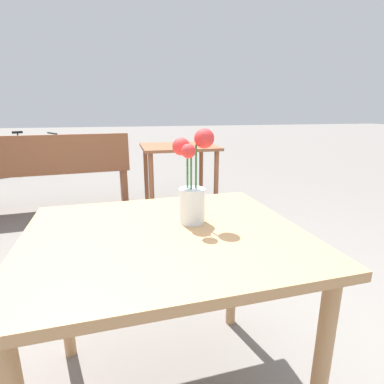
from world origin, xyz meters
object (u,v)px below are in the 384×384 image
(bench_middle, at_px, (46,170))
(table_back, at_px, (179,156))
(table_front, at_px, (166,258))
(bicycle, at_px, (31,153))
(flower_vase, at_px, (192,189))

(bench_middle, relative_size, table_back, 2.20)
(table_front, xyz_separation_m, table_back, (0.50, 2.35, -0.00))
(table_back, distance_m, bicycle, 3.52)
(table_front, height_order, bicycle, bicycle)
(table_front, distance_m, table_back, 2.40)
(bench_middle, xyz_separation_m, table_back, (1.43, -0.19, 0.14))
(flower_vase, height_order, table_back, flower_vase)
(table_front, relative_size, bench_middle, 0.53)
(bench_middle, height_order, bicycle, bench_middle)
(table_front, xyz_separation_m, bench_middle, (-0.92, 2.54, -0.14))
(flower_vase, bearing_deg, table_back, 80.23)
(table_front, bearing_deg, flower_vase, 31.96)
(table_front, relative_size, table_back, 1.17)
(bench_middle, distance_m, bicycle, 2.65)
(flower_vase, bearing_deg, bench_middle, 112.71)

